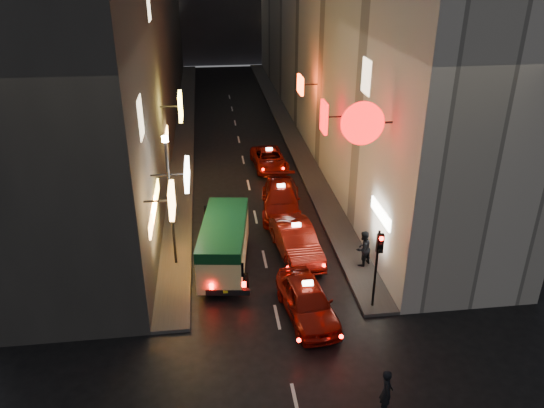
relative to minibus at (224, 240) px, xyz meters
name	(u,v)px	position (x,y,z in m)	size (l,w,h in m)	color
building_left	(126,16)	(-6.09, 21.49, 7.51)	(7.69, 52.00, 18.00)	#33312F
building_right	(335,13)	(9.91, 21.49, 7.51)	(8.11, 52.00, 18.00)	beige
sidewalk_left	(185,129)	(-2.34, 21.50, -1.41)	(1.50, 52.00, 0.15)	#403D3B
sidewalk_right	(286,125)	(6.16, 21.50, -1.41)	(1.50, 52.00, 0.15)	#403D3B
minibus	(224,240)	(0.00, 0.00, 0.00)	(2.65, 5.71, 2.36)	#EBE193
taxi_near	(307,298)	(3.11, -4.08, -0.62)	(2.91, 5.71, 1.91)	maroon
taxi_second	(296,238)	(3.47, 0.72, -0.58)	(2.97, 5.94, 1.99)	maroon
taxi_third	(281,197)	(3.42, 5.52, -0.60)	(2.90, 5.78, 1.94)	maroon
taxi_far	(269,158)	(3.57, 12.26, -0.75)	(2.19, 4.75, 1.64)	maroon
pedestrian_crossing	(387,389)	(4.69, -9.23, -0.55)	(0.62, 0.40, 1.87)	black
pedestrian_sidewalk	(363,246)	(6.35, -0.79, -0.35)	(0.74, 0.46, 1.97)	black
traffic_light	(378,254)	(5.91, -4.03, 1.20)	(0.26, 0.43, 3.50)	black
lamp_post	(170,193)	(-2.29, 0.50, 2.23)	(0.28, 0.28, 6.22)	black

